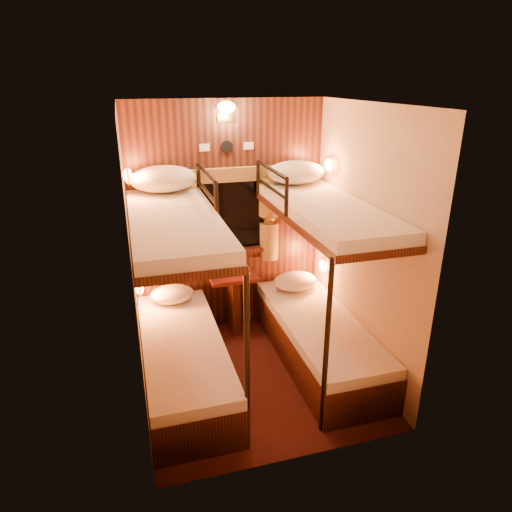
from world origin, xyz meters
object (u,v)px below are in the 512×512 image
object	(u,v)px
bunk_right	(320,308)
table	(234,295)
bottle_left	(236,264)
bottle_right	(233,265)
bunk_left	(181,328)

from	to	relation	value
bunk_right	table	size ratio (longest dim) A/B	2.90
bottle_left	bottle_right	xyz separation A→B (m)	(-0.03, 0.02, -0.01)
bunk_left	bottle_left	size ratio (longest dim) A/B	7.92
bunk_left	bottle_left	bearing A→B (deg)	50.06
bunk_right	bottle_left	xyz separation A→B (m)	(-0.60, 0.83, 0.19)
bottle_right	bottle_left	bearing A→B (deg)	-26.44
bunk_left	bottle_left	world-z (taller)	bunk_left
bunk_left	bunk_right	distance (m)	1.30
table	bottle_right	xyz separation A→B (m)	(0.02, 0.06, 0.33)
bunk_left	table	distance (m)	1.02
bottle_right	table	bearing A→B (deg)	-104.00
table	bottle_right	world-z (taller)	bottle_right
bunk_left	table	world-z (taller)	bunk_left
bunk_right	bottle_left	size ratio (longest dim) A/B	7.92
table	bottle_left	xyz separation A→B (m)	(0.05, 0.05, 0.34)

